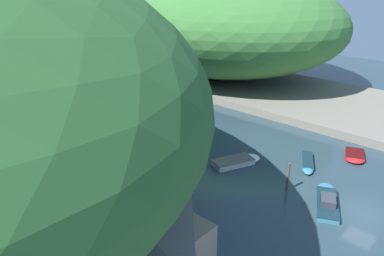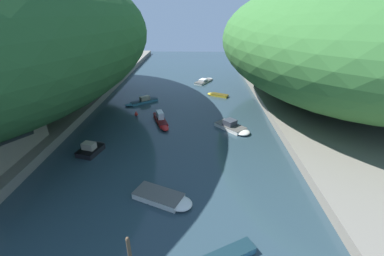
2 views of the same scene
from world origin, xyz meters
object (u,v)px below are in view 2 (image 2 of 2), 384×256
channel_buoy_near (136,114)px  boat_mid_channel (217,95)px  boat_moored_right (141,101)px  person_on_quay (29,135)px  boat_near_quay (205,81)px  boat_open_rowboat (165,198)px  boat_yellow_tender (233,127)px  boat_far_right_bank (92,148)px  boat_far_upstream (161,120)px

channel_buoy_near → boat_mid_channel: bearing=37.4°
boat_moored_right → person_on_quay: person_on_quay is taller
boat_near_quay → boat_mid_channel: boat_near_quay is taller
boat_open_rowboat → boat_yellow_tender: boat_yellow_tender is taller
boat_open_rowboat → boat_mid_channel: (6.41, 29.67, -0.08)m
boat_far_right_bank → channel_buoy_near: (2.78, 11.10, -0.12)m
boat_moored_right → boat_yellow_tender: bearing=-162.1°
boat_far_upstream → boat_moored_right: 9.73m
boat_mid_channel → boat_far_upstream: bearing=171.3°
boat_near_quay → boat_yellow_tender: bearing=-51.7°
channel_buoy_near → person_on_quay: 15.00m
boat_yellow_tender → boat_open_rowboat: bearing=19.8°
boat_mid_channel → person_on_quay: (-23.39, -21.27, 1.86)m
boat_moored_right → person_on_quay: size_ratio=3.35×
boat_far_upstream → channel_buoy_near: size_ratio=7.62×
boat_far_upstream → person_on_quay: size_ratio=3.74×
boat_open_rowboat → channel_buoy_near: size_ratio=7.06×
boat_open_rowboat → boat_near_quay: boat_near_quay is taller
boat_open_rowboat → boat_far_right_bank: 12.83m
boat_near_quay → channel_buoy_near: (-11.15, -20.19, 0.06)m
boat_mid_channel → channel_buoy_near: (-13.38, -10.24, 0.10)m
boat_far_right_bank → channel_buoy_near: size_ratio=4.85×
boat_near_quay → boat_yellow_tender: 25.08m
boat_open_rowboat → boat_mid_channel: 30.36m
boat_open_rowboat → channel_buoy_near: channel_buoy_near is taller
boat_moored_right → boat_far_right_bank: boat_far_right_bank is taller
boat_yellow_tender → boat_far_right_bank: bearing=-22.2°
boat_far_upstream → boat_near_quay: 23.96m
boat_near_quay → boat_open_rowboat: bearing=-66.0°
boat_moored_right → channel_buoy_near: bearing=145.9°
boat_far_right_bank → boat_near_quay: bearing=80.7°
boat_near_quay → person_on_quay: bearing=-94.1°
boat_open_rowboat → person_on_quay: (-16.98, 8.40, 1.78)m
boat_mid_channel → boat_moored_right: size_ratio=0.75×
person_on_quay → channel_buoy_near: bearing=-37.2°
boat_far_upstream → boat_near_quay: boat_far_upstream is taller
boat_open_rowboat → boat_mid_channel: size_ratio=1.38×
boat_far_upstream → boat_far_right_bank: size_ratio=1.57×
boat_far_right_bank → channel_buoy_near: boat_far_right_bank is taller
boat_near_quay → boat_far_upstream: bearing=-76.4°
boat_open_rowboat → boat_far_upstream: 16.84m
boat_far_right_bank → person_on_quay: 7.41m
boat_far_right_bank → person_on_quay: (-7.23, 0.07, 1.64)m
boat_yellow_tender → channel_buoy_near: boat_yellow_tender is taller
boat_far_upstream → boat_moored_right: bearing=-81.3°
boat_yellow_tender → boat_moored_right: bearing=-76.8°
channel_buoy_near → boat_far_upstream: bearing=-32.5°
person_on_quay → boat_open_rowboat: bearing=-111.3°
boat_far_right_bank → boat_mid_channel: bearing=67.6°
boat_far_upstream → boat_yellow_tender: size_ratio=1.17×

